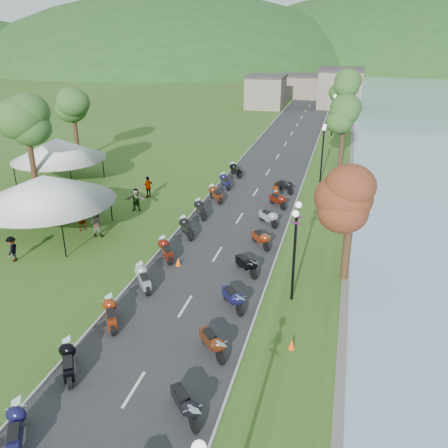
% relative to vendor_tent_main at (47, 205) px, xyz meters
% --- Properties ---
extents(road, '(7.00, 120.00, 0.02)m').
position_rel_vendor_tent_main_xyz_m(road, '(11.68, 17.67, -1.99)').
color(road, '#2D2D2F').
rests_on(road, ground).
extents(hills_backdrop, '(360.00, 120.00, 76.00)m').
position_rel_vendor_tent_main_xyz_m(hills_backdrop, '(11.68, 177.67, -2.00)').
color(hills_backdrop, '#285621').
rests_on(hills_backdrop, ground).
extents(far_building, '(18.00, 16.00, 5.00)m').
position_rel_vendor_tent_main_xyz_m(far_building, '(9.68, 62.67, 0.50)').
color(far_building, gray).
rests_on(far_building, ground).
extents(moto_row_left, '(2.60, 47.66, 1.10)m').
position_rel_vendor_tent_main_xyz_m(moto_row_left, '(8.96, -6.98, -1.45)').
color(moto_row_left, '#331411').
rests_on(moto_row_left, ground).
extents(moto_row_right, '(2.60, 35.11, 1.10)m').
position_rel_vendor_tent_main_xyz_m(moto_row_right, '(13.92, -4.00, -1.45)').
color(moto_row_right, '#331411').
rests_on(moto_row_right, ground).
extents(vendor_tent_main, '(5.97, 5.97, 4.00)m').
position_rel_vendor_tent_main_xyz_m(vendor_tent_main, '(0.00, 0.00, 0.00)').
color(vendor_tent_main, silver).
rests_on(vendor_tent_main, ground).
extents(vendor_tent_side, '(5.29, 5.29, 4.00)m').
position_rel_vendor_tent_main_xyz_m(vendor_tent_side, '(-5.26, 9.74, 0.00)').
color(vendor_tent_side, silver).
rests_on(vendor_tent_side, ground).
extents(tree_park_left, '(3.57, 3.57, 9.90)m').
position_rel_vendor_tent_main_xyz_m(tree_park_left, '(-4.89, 5.65, 2.95)').
color(tree_park_left, '#3B6C2A').
rests_on(tree_park_left, ground).
extents(tree_lakeside, '(2.79, 2.79, 7.75)m').
position_rel_vendor_tent_main_xyz_m(tree_lakeside, '(19.17, -1.43, 1.88)').
color(tree_lakeside, '#3B6C2A').
rests_on(tree_lakeside, ground).
extents(pedestrian_a, '(0.75, 0.81, 1.80)m').
position_rel_vendor_tent_main_xyz_m(pedestrian_a, '(1.88, 0.88, -2.00)').
color(pedestrian_a, slate).
rests_on(pedestrian_a, ground).
extents(pedestrian_b, '(0.97, 0.66, 1.84)m').
position_rel_vendor_tent_main_xyz_m(pedestrian_b, '(3.30, 0.27, -2.00)').
color(pedestrian_b, slate).
rests_on(pedestrian_b, ground).
extents(pedestrian_c, '(0.67, 1.08, 1.55)m').
position_rel_vendor_tent_main_xyz_m(pedestrian_c, '(0.30, -4.21, -2.00)').
color(pedestrian_c, slate).
rests_on(pedestrian_c, ground).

